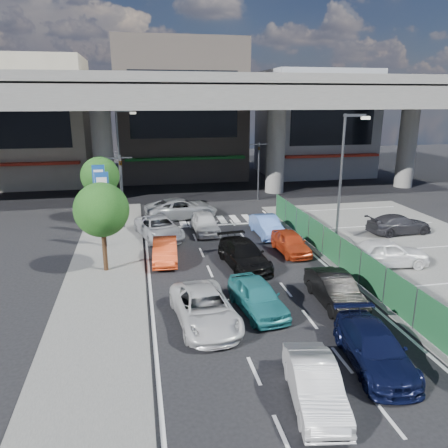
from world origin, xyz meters
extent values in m
plane|color=black|center=(0.00, 0.00, 0.00)|extent=(120.00, 120.00, 0.00)
cube|color=#5B5B58|center=(11.00, 2.00, 0.03)|extent=(12.00, 28.00, 0.06)
cube|color=#5B5B58|center=(-7.00, 4.00, 0.06)|extent=(4.00, 30.00, 0.12)
cylinder|color=slate|center=(-8.00, 22.00, 4.00)|extent=(1.80, 1.80, 8.00)
cylinder|color=slate|center=(8.00, 22.00, 4.00)|extent=(1.80, 1.80, 8.00)
cylinder|color=slate|center=(22.00, 22.00, 4.00)|extent=(1.80, 1.80, 8.00)
cube|color=slate|center=(0.00, 22.00, 9.00)|extent=(64.00, 14.00, 2.00)
cube|color=slate|center=(0.00, 15.20, 10.30)|extent=(64.00, 0.40, 0.90)
cube|color=slate|center=(0.00, 28.80, 10.30)|extent=(64.00, 0.40, 0.90)
cube|color=#9D957F|center=(-16.00, 32.00, 6.50)|extent=(12.00, 10.00, 13.00)
cube|color=#B32516|center=(-16.00, 26.90, 2.80)|extent=(10.80, 1.60, 0.25)
cube|color=black|center=(-16.00, 26.98, 7.15)|extent=(9.60, 0.10, 5.85)
cube|color=gray|center=(0.00, 33.00, 7.50)|extent=(14.00, 10.00, 15.00)
cube|color=#146621|center=(0.00, 27.90, 2.80)|extent=(12.60, 1.60, 0.25)
cube|color=black|center=(0.00, 27.98, 8.25)|extent=(11.20, 0.10, 6.75)
cube|color=gray|center=(16.00, 32.00, 6.00)|extent=(12.00, 10.00, 12.00)
cube|color=#B32516|center=(16.00, 26.90, 2.80)|extent=(10.80, 1.60, 0.25)
cube|color=black|center=(16.00, 26.98, 6.60)|extent=(9.60, 0.10, 5.40)
cylinder|color=#595B60|center=(-6.20, 12.00, 2.60)|extent=(0.14, 0.14, 5.20)
cube|color=#595B60|center=(-6.20, 12.00, 5.00)|extent=(1.60, 0.08, 0.08)
imported|color=black|center=(-6.20, 12.00, 4.70)|extent=(0.26, 1.24, 0.50)
cylinder|color=#595B60|center=(5.50, 19.00, 2.60)|extent=(0.14, 0.14, 5.20)
cube|color=#595B60|center=(5.50, 19.00, 5.00)|extent=(1.60, 0.08, 0.08)
imported|color=black|center=(5.50, 19.00, 4.70)|extent=(0.26, 1.24, 0.50)
cylinder|color=#595B60|center=(7.00, 6.00, 4.00)|extent=(0.16, 0.16, 8.00)
cube|color=#595B60|center=(7.60, 6.00, 7.90)|extent=(1.40, 0.15, 0.15)
cube|color=silver|center=(8.30, 6.00, 7.75)|extent=(0.50, 0.22, 0.18)
cylinder|color=#595B60|center=(-6.50, 18.00, 4.00)|extent=(0.16, 0.16, 8.00)
cube|color=#595B60|center=(-5.90, 18.00, 7.90)|extent=(1.40, 0.15, 0.15)
cube|color=silver|center=(-5.20, 18.00, 7.75)|extent=(0.50, 0.22, 0.18)
cylinder|color=#595B60|center=(-7.20, 8.00, 1.10)|extent=(0.10, 0.10, 2.20)
cube|color=#154391|center=(-7.20, 8.00, 3.20)|extent=(0.80, 0.12, 3.00)
cube|color=white|center=(-7.20, 7.93, 3.20)|extent=(0.60, 0.02, 2.40)
cylinder|color=#595B60|center=(-7.60, 11.00, 1.10)|extent=(0.10, 0.10, 2.20)
cube|color=#154391|center=(-7.60, 11.00, 3.20)|extent=(0.80, 0.12, 3.00)
cube|color=white|center=(-7.60, 10.93, 3.20)|extent=(0.60, 0.02, 2.40)
cylinder|color=#382314|center=(-7.00, 4.00, 1.20)|extent=(0.24, 0.24, 2.40)
sphere|color=#154213|center=(-7.00, 4.00, 3.40)|extent=(2.80, 2.80, 2.80)
cylinder|color=#382314|center=(-7.80, 14.50, 1.20)|extent=(0.24, 0.24, 2.40)
sphere|color=#154213|center=(-7.80, 14.50, 3.40)|extent=(2.80, 2.80, 2.80)
imported|color=silver|center=(-0.25, -7.90, 0.64)|extent=(1.98, 4.05, 1.28)
imported|color=black|center=(2.52, -6.47, 0.65)|extent=(2.37, 4.68, 1.30)
imported|color=silver|center=(-2.72, -2.48, 0.67)|extent=(2.63, 5.02, 1.35)
imported|color=teal|center=(-0.33, -1.82, 0.69)|extent=(2.14, 4.22, 1.38)
imported|color=black|center=(3.21, -1.92, 0.69)|extent=(1.59, 4.23, 1.38)
imported|color=#E1431A|center=(-3.81, 4.99, 0.63)|extent=(1.60, 3.91, 1.26)
imported|color=black|center=(0.34, 3.34, 0.69)|extent=(2.45, 4.94, 1.38)
imported|color=#B93715|center=(3.59, 4.96, 0.64)|extent=(1.66, 3.82, 1.28)
imported|color=#B3B5BB|center=(-3.91, 9.36, 0.69)|extent=(3.42, 5.37, 1.38)
imported|color=silver|center=(-0.75, 9.96, 0.69)|extent=(1.66, 4.06, 1.38)
imported|color=#5581D8|center=(3.19, 8.50, 0.67)|extent=(1.53, 4.09, 1.34)
imported|color=gray|center=(-1.95, 14.07, 0.76)|extent=(5.82, 3.36, 1.53)
imported|color=white|center=(7.95, 1.80, 0.81)|extent=(4.58, 2.30, 1.50)
imported|color=#2B2B30|center=(12.00, 7.05, 0.70)|extent=(4.54, 2.08, 1.29)
cone|color=#FF5B0E|center=(6.67, 2.55, 0.44)|extent=(0.43, 0.43, 0.75)
camera|label=1|loc=(-5.10, -18.33, 8.84)|focal=35.00mm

